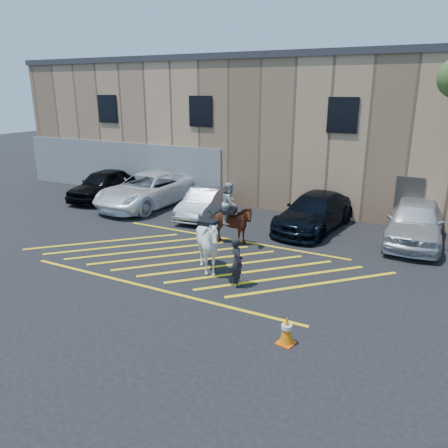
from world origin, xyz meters
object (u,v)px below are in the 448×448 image
at_px(saddled_white, 209,245).
at_px(car_blue_suv, 315,212).
at_px(car_white_suv, 415,221).
at_px(handler, 237,262).
at_px(car_white_pickup, 148,190).
at_px(mounted_bay, 230,220).
at_px(traffic_cone, 287,330).
at_px(car_silver_sedan, 204,203).
at_px(car_black_suv, 104,184).

bearing_deg(saddled_white, car_blue_suv, 74.62).
distance_m(car_white_suv, saddled_white, 8.33).
xyz_separation_m(car_blue_suv, handler, (-0.47, -6.55, 0.03)).
height_order(car_white_pickup, saddled_white, saddled_white).
distance_m(car_blue_suv, handler, 6.56).
height_order(mounted_bay, traffic_cone, mounted_bay).
xyz_separation_m(car_silver_sedan, mounted_bay, (2.75, -2.82, 0.33)).
height_order(mounted_bay, saddled_white, mounted_bay).
distance_m(car_blue_suv, saddled_white, 6.34).
bearing_deg(car_silver_sedan, mounted_bay, -53.73).
relative_size(mounted_bay, saddled_white, 1.26).
xyz_separation_m(car_blue_suv, traffic_cone, (1.92, -8.85, -0.37)).
bearing_deg(car_blue_suv, traffic_cone, -70.81).
bearing_deg(traffic_cone, car_white_suv, 77.62).
bearing_deg(mounted_bay, car_silver_sedan, 134.26).
height_order(car_silver_sedan, mounted_bay, mounted_bay).
height_order(car_silver_sedan, handler, handler).
height_order(car_white_pickup, car_silver_sedan, car_white_pickup).
distance_m(car_white_suv, mounted_bay, 7.09).
distance_m(car_black_suv, mounted_bay, 9.79).
height_order(car_white_pickup, mounted_bay, mounted_bay).
bearing_deg(car_white_pickup, handler, -34.89).
height_order(car_blue_suv, saddled_white, saddled_white).
distance_m(car_silver_sedan, mounted_bay, 3.95).
bearing_deg(car_blue_suv, mounted_bay, -117.39).
height_order(car_black_suv, saddled_white, saddled_white).
height_order(car_blue_suv, car_white_suv, car_white_suv).
bearing_deg(traffic_cone, mounted_bay, 127.68).
bearing_deg(traffic_cone, car_blue_suv, 102.26).
xyz_separation_m(car_black_suv, car_blue_suv, (11.51, 0.06, -0.05)).
xyz_separation_m(car_black_suv, saddled_white, (9.83, -6.04, 0.17)).
bearing_deg(car_blue_suv, handler, -87.17).
bearing_deg(car_black_suv, car_blue_suv, -5.99).
relative_size(car_white_suv, handler, 3.22).
bearing_deg(car_silver_sedan, saddled_white, -66.71).
bearing_deg(saddled_white, handler, -20.09).
height_order(car_black_suv, car_white_pickup, car_white_pickup).
bearing_deg(traffic_cone, handler, 136.14).
xyz_separation_m(mounted_bay, saddled_white, (0.62, -2.73, -0.02)).
xyz_separation_m(car_blue_suv, car_white_suv, (3.88, 0.09, 0.10)).
height_order(car_white_suv, mounted_bay, mounted_bay).
xyz_separation_m(car_silver_sedan, car_white_suv, (8.94, 0.64, 0.19)).
bearing_deg(car_silver_sedan, car_white_suv, -3.87).
height_order(car_white_pickup, car_white_suv, car_white_suv).
bearing_deg(car_black_suv, car_white_suv, -5.73).
relative_size(car_silver_sedan, mounted_bay, 1.63).
xyz_separation_m(car_silver_sedan, traffic_cone, (6.98, -8.29, -0.28)).
relative_size(handler, mounted_bay, 0.63).
bearing_deg(car_silver_sedan, car_black_suv, 167.66).
bearing_deg(car_blue_suv, car_white_pickup, -171.87).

